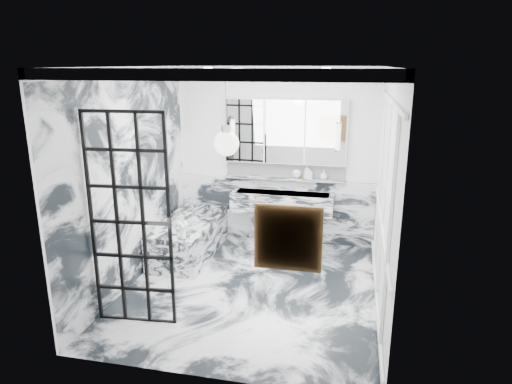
% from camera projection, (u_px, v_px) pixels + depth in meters
% --- Properties ---
extents(floor, '(3.60, 3.60, 0.00)m').
position_uv_depth(floor, '(251.00, 288.00, 5.96)').
color(floor, silver).
rests_on(floor, ground).
extents(ceiling, '(3.60, 3.60, 0.00)m').
position_uv_depth(ceiling, '(250.00, 67.00, 5.20)').
color(ceiling, white).
rests_on(ceiling, wall_back).
extents(wall_back, '(3.60, 0.00, 3.60)m').
position_uv_depth(wall_back, '(276.00, 157.00, 7.27)').
color(wall_back, white).
rests_on(wall_back, floor).
extents(wall_front, '(3.60, 0.00, 3.60)m').
position_uv_depth(wall_front, '(203.00, 238.00, 3.89)').
color(wall_front, white).
rests_on(wall_front, floor).
extents(wall_left, '(0.00, 3.60, 3.60)m').
position_uv_depth(wall_left, '(131.00, 178.00, 5.91)').
color(wall_left, white).
rests_on(wall_left, floor).
extents(wall_right, '(0.00, 3.60, 3.60)m').
position_uv_depth(wall_right, '(386.00, 193.00, 5.25)').
color(wall_right, white).
rests_on(wall_right, floor).
extents(marble_clad_back, '(3.18, 0.05, 1.05)m').
position_uv_depth(marble_clad_back, '(275.00, 209.00, 7.49)').
color(marble_clad_back, silver).
rests_on(marble_clad_back, floor).
extents(marble_clad_left, '(0.02, 3.56, 2.68)m').
position_uv_depth(marble_clad_left, '(132.00, 183.00, 5.92)').
color(marble_clad_left, silver).
rests_on(marble_clad_left, floor).
extents(panel_molding, '(0.03, 3.40, 2.30)m').
position_uv_depth(panel_molding, '(383.00, 201.00, 5.28)').
color(panel_molding, white).
rests_on(panel_molding, floor).
extents(soap_bottle_a, '(0.11, 0.11, 0.22)m').
position_uv_depth(soap_bottle_a, '(307.00, 172.00, 7.14)').
color(soap_bottle_a, '#8C5919').
rests_on(soap_bottle_a, ledge).
extents(soap_bottle_b, '(0.10, 0.10, 0.18)m').
position_uv_depth(soap_bottle_b, '(309.00, 173.00, 7.13)').
color(soap_bottle_b, '#4C4C51').
rests_on(soap_bottle_b, ledge).
extents(soap_bottle_c, '(0.13, 0.13, 0.15)m').
position_uv_depth(soap_bottle_c, '(324.00, 175.00, 7.09)').
color(soap_bottle_c, silver).
rests_on(soap_bottle_c, ledge).
extents(face_pot, '(0.14, 0.14, 0.14)m').
position_uv_depth(face_pot, '(297.00, 174.00, 7.18)').
color(face_pot, white).
rests_on(face_pot, ledge).
extents(amber_bottle, '(0.04, 0.04, 0.10)m').
position_uv_depth(amber_bottle, '(304.00, 175.00, 7.16)').
color(amber_bottle, '#8C5919').
rests_on(amber_bottle, ledge).
extents(flower_vase, '(0.08, 0.08, 0.12)m').
position_uv_depth(flower_vase, '(183.00, 234.00, 6.17)').
color(flower_vase, silver).
rests_on(flower_vase, bathtub).
extents(crittall_door, '(0.88, 0.11, 2.37)m').
position_uv_depth(crittall_door, '(130.00, 222.00, 4.91)').
color(crittall_door, black).
rests_on(crittall_door, floor).
extents(artwork, '(0.47, 0.05, 0.47)m').
position_uv_depth(artwork, '(288.00, 238.00, 3.76)').
color(artwork, '#CC4A14').
rests_on(artwork, wall_front).
extents(pendant_light, '(0.24, 0.24, 0.24)m').
position_uv_depth(pendant_light, '(227.00, 143.00, 4.39)').
color(pendant_light, white).
rests_on(pendant_light, ceiling).
extents(trough_sink, '(1.60, 0.45, 0.30)m').
position_uv_depth(trough_sink, '(282.00, 202.00, 7.19)').
color(trough_sink, silver).
rests_on(trough_sink, wall_back).
extents(ledge, '(1.90, 0.14, 0.04)m').
position_uv_depth(ledge, '(284.00, 179.00, 7.26)').
color(ledge, silver).
rests_on(ledge, wall_back).
extents(subway_tile, '(1.90, 0.03, 0.23)m').
position_uv_depth(subway_tile, '(285.00, 169.00, 7.28)').
color(subway_tile, white).
rests_on(subway_tile, wall_back).
extents(mirror_cabinet, '(1.90, 0.16, 1.00)m').
position_uv_depth(mirror_cabinet, '(285.00, 132.00, 7.06)').
color(mirror_cabinet, white).
rests_on(mirror_cabinet, wall_back).
extents(sconce_left, '(0.07, 0.07, 0.40)m').
position_uv_depth(sconce_left, '(232.00, 133.00, 7.15)').
color(sconce_left, white).
rests_on(sconce_left, mirror_cabinet).
extents(sconce_right, '(0.07, 0.07, 0.40)m').
position_uv_depth(sconce_right, '(338.00, 137.00, 6.81)').
color(sconce_right, white).
rests_on(sconce_right, mirror_cabinet).
extents(bathtub, '(0.75, 1.65, 0.55)m').
position_uv_depth(bathtub, '(189.00, 237.00, 6.97)').
color(bathtub, silver).
rests_on(bathtub, floor).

